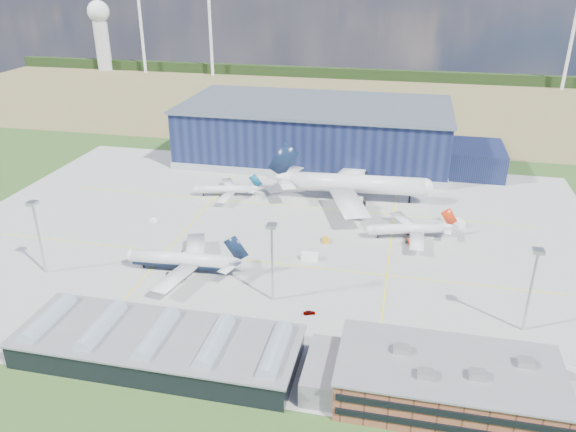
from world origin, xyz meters
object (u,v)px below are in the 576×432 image
(hangar, at_px, (321,134))
(car_b, at_px, (259,337))
(airliner_red, at_px, (408,224))
(gse_tug_c, at_px, (327,182))
(gse_van_b, at_px, (460,223))
(airliner_regional, at_px, (225,185))
(gse_cart_b, at_px, (154,220))
(ops_building, at_px, (447,382))
(light_mast_center, at_px, (272,250))
(airliner_widebody, at_px, (357,175))
(light_mast_east, at_px, (533,277))
(airliner_navy, at_px, (181,252))
(car_a, at_px, (309,313))
(gse_tug_a, at_px, (326,240))
(gse_van_a, at_px, (310,256))
(gse_van_c, at_px, (566,371))
(light_mast_west, at_px, (37,226))

(hangar, relative_size, car_b, 37.77)
(airliner_red, distance_m, gse_tug_c, 56.69)
(gse_van_b, bearing_deg, airliner_regional, 147.37)
(airliner_red, distance_m, gse_cart_b, 89.25)
(ops_building, distance_m, light_mast_center, 55.13)
(car_b, bearing_deg, airliner_widebody, 2.49)
(light_mast_east, xyz_separation_m, airliner_navy, (-95.40, 9.57, -9.12))
(car_a, bearing_deg, light_mast_east, -105.31)
(gse_tug_a, distance_m, gse_tug_c, 54.68)
(ops_building, bearing_deg, light_mast_east, 56.32)
(light_mast_center, relative_size, car_b, 5.99)
(gse_van_a, height_order, gse_van_c, gse_van_a)
(gse_cart_b, distance_m, car_b, 80.06)
(ops_building, relative_size, gse_van_a, 8.80)
(airliner_navy, distance_m, gse_van_a, 39.61)
(gse_tug_c, relative_size, car_b, 0.84)
(light_mast_center, xyz_separation_m, airliner_navy, (-30.40, 9.57, -9.12))
(light_mast_center, distance_m, gse_cart_b, 68.87)
(light_mast_east, relative_size, airliner_red, 0.73)
(gse_tug_c, xyz_separation_m, gse_cart_b, (-54.72, -51.71, -0.11))
(car_a, bearing_deg, airliner_navy, 50.52)
(airliner_regional, relative_size, car_b, 7.24)
(hangar, relative_size, gse_van_c, 31.10)
(light_mast_west, bearing_deg, light_mast_east, 0.00)
(gse_van_a, xyz_separation_m, gse_van_b, (47.13, 35.92, -0.09))
(gse_tug_c, bearing_deg, airliner_widebody, -62.43)
(light_mast_center, height_order, gse_van_b, light_mast_center)
(airliner_red, height_order, airliner_widebody, airliner_widebody)
(airliner_navy, distance_m, airliner_regional, 60.05)
(light_mast_center, bearing_deg, airliner_widebody, 79.01)
(hangar, distance_m, gse_van_b, 88.58)
(light_mast_east, bearing_deg, light_mast_center, 180.00)
(gse_van_b, xyz_separation_m, car_a, (-41.81, -65.44, -0.51))
(gse_tug_c, bearing_deg, gse_cart_b, -150.23)
(gse_tug_c, relative_size, car_a, 1.02)
(gse_tug_a, relative_size, gse_cart_b, 1.18)
(gse_van_a, bearing_deg, light_mast_center, 161.32)
(hangar, distance_m, light_mast_east, 144.23)
(light_mast_west, height_order, gse_van_c, light_mast_west)
(gse_van_a, bearing_deg, airliner_navy, 107.28)
(light_mast_east, xyz_separation_m, gse_van_b, (-12.04, 60.64, -14.39))
(gse_van_b, relative_size, car_a, 1.45)
(ops_building, height_order, car_a, ops_building)
(ops_building, relative_size, light_mast_east, 2.00)
(hangar, bearing_deg, car_a, -81.94)
(light_mast_west, height_order, light_mast_east, same)
(light_mast_east, xyz_separation_m, airliner_red, (-29.97, 46.97, -10.30))
(gse_cart_b, bearing_deg, light_mast_east, -81.44)
(airliner_regional, relative_size, gse_van_a, 5.31)
(ops_building, xyz_separation_m, car_a, (-33.85, 25.21, -4.26))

